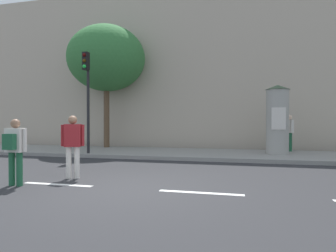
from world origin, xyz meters
TOP-DOWN VIEW (x-y plane):
  - ground_plane at (0.00, 0.00)m, footprint 80.00×80.00m
  - sidewalk_curb at (0.00, 7.00)m, footprint 36.00×4.00m
  - lane_markings at (-0.00, 0.00)m, footprint 25.80×0.16m
  - building_backdrop at (0.00, 12.00)m, footprint 36.00×5.00m
  - traffic_light at (-3.89, 5.24)m, footprint 0.24×0.45m
  - poster_column at (3.95, 7.07)m, footprint 1.01×1.01m
  - street_tree at (-4.53, 8.45)m, footprint 4.10×4.10m
  - pedestrian_with_bag at (-1.80, 0.79)m, footprint 0.57×0.38m
  - pedestrian_near_pole at (-2.59, -0.38)m, footprint 0.61×0.38m
  - pedestrian_in_red_top at (4.62, 8.47)m, footprint 0.33×0.61m

SIDE VIEW (x-z plane):
  - ground_plane at x=0.00m, z-range 0.00..0.00m
  - lane_markings at x=0.00m, z-range 0.00..0.01m
  - sidewalk_curb at x=0.00m, z-range 0.00..0.15m
  - pedestrian_near_pole at x=-2.59m, z-range 0.14..1.71m
  - pedestrian_with_bag at x=-1.80m, z-range 0.14..1.81m
  - pedestrian_in_red_top at x=4.62m, z-range 0.30..1.98m
  - poster_column at x=3.95m, z-range 0.17..3.07m
  - traffic_light at x=-3.89m, z-range 0.89..5.18m
  - building_backdrop at x=0.00m, z-range 0.00..8.89m
  - street_tree at x=-4.53m, z-range 1.63..8.11m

